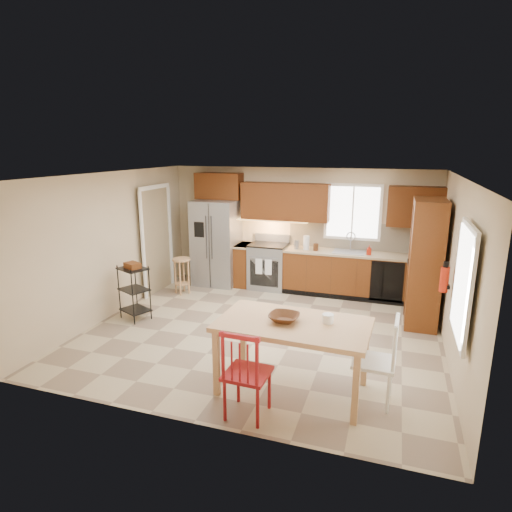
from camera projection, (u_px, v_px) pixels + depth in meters
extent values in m
plane|color=tan|center=(262.00, 332.00, 6.93)|extent=(5.50, 5.50, 0.00)
cube|color=silver|center=(263.00, 175.00, 6.31)|extent=(5.50, 5.00, 0.02)
cube|color=#CCB793|center=(298.00, 229.00, 8.92)|extent=(5.50, 0.02, 2.50)
cube|color=#CCB793|center=(189.00, 316.00, 4.32)|extent=(5.50, 0.02, 2.50)
cube|color=#CCB793|center=(112.00, 245.00, 7.45)|extent=(0.02, 5.00, 2.50)
cube|color=#CCB793|center=(456.00, 273.00, 5.78)|extent=(0.02, 5.00, 2.50)
cube|color=gray|center=(216.00, 243.00, 9.17)|extent=(0.92, 0.75, 1.82)
cube|color=gray|center=(268.00, 267.00, 8.99)|extent=(0.76, 0.63, 0.92)
cube|color=#622C12|center=(244.00, 265.00, 9.17)|extent=(0.30, 0.60, 0.90)
cube|color=#622C12|center=(358.00, 275.00, 8.45)|extent=(2.92, 0.60, 0.90)
cube|color=black|center=(387.00, 282.00, 8.01)|extent=(0.60, 0.02, 0.78)
cube|color=beige|center=(361.00, 236.00, 8.53)|extent=(2.92, 0.03, 0.55)
cube|color=#542A0E|center=(219.00, 186.00, 9.06)|extent=(1.00, 0.35, 0.55)
cube|color=#542A0E|center=(285.00, 202.00, 8.69)|extent=(1.80, 0.35, 0.75)
cube|color=#542A0E|center=(415.00, 207.00, 7.93)|extent=(1.00, 0.35, 0.75)
cube|color=white|center=(353.00, 212.00, 8.47)|extent=(1.12, 0.04, 1.12)
cube|color=gray|center=(349.00, 254.00, 8.41)|extent=(0.62, 0.46, 0.16)
cube|color=#FFBF66|center=(270.00, 220.00, 8.86)|extent=(1.60, 0.30, 0.01)
imported|color=#B5200C|center=(369.00, 250.00, 8.16)|extent=(0.09, 0.09, 0.19)
cylinder|color=white|center=(306.00, 243.00, 8.57)|extent=(0.12, 0.12, 0.28)
cylinder|color=gray|center=(297.00, 244.00, 8.64)|extent=(0.11, 0.11, 0.18)
cylinder|color=#492613|center=(316.00, 247.00, 8.50)|extent=(0.10, 0.10, 0.14)
cube|color=#622C12|center=(425.00, 263.00, 7.03)|extent=(0.50, 0.95, 2.10)
cylinder|color=#B5200C|center=(444.00, 279.00, 6.00)|extent=(0.12, 0.12, 0.36)
cube|color=white|center=(464.00, 283.00, 4.70)|extent=(0.04, 1.02, 1.32)
cube|color=#8C7A59|center=(156.00, 241.00, 8.67)|extent=(0.04, 0.95, 2.10)
imported|color=#492613|center=(284.00, 321.00, 5.10)|extent=(0.38, 0.38, 0.09)
cylinder|color=white|center=(328.00, 320.00, 5.04)|extent=(0.16, 0.16, 0.18)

